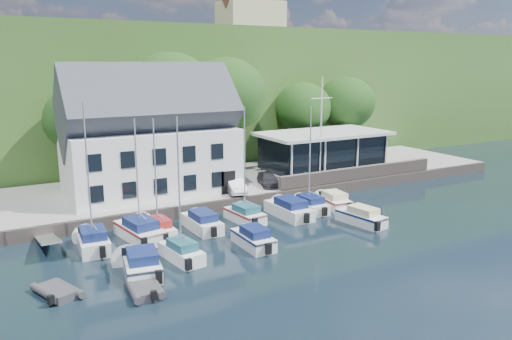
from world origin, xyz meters
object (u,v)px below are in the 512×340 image
(club_pavilion, at_px, (323,152))
(boat_r2_1, at_px, (179,195))
(boat_r2_4, at_px, (361,215))
(dinghy_1, at_px, (144,287))
(boat_r1_2, at_px, (156,179))
(car_blue, at_px, (296,175))
(boat_r1_3, at_px, (202,220))
(flagpole, at_px, (321,129))
(boat_r1_5, at_px, (289,207))
(boat_r1_4, at_px, (245,167))
(car_dgrey, at_px, (268,179))
(dinghy_0, at_px, (57,290))
(harbor_building, at_px, (150,142))
(boat_r1_0, at_px, (88,182))
(boat_r2_0, at_px, (141,262))
(boat_r2_2, at_px, (253,237))
(boat_r1_6, at_px, (310,162))
(car_silver, at_px, (233,185))
(boat_r1_7, at_px, (333,199))
(boat_r1_1, at_px, (137,173))
(car_white, at_px, (235,185))

(club_pavilion, relative_size, boat_r2_1, 1.58)
(boat_r2_4, bearing_deg, dinghy_1, -178.10)
(club_pavilion, xyz_separation_m, boat_r1_2, (-20.33, -8.18, 1.13))
(club_pavilion, height_order, car_blue, club_pavilion)
(car_blue, relative_size, boat_r1_3, 0.65)
(flagpole, height_order, boat_r1_5, flagpole)
(car_blue, distance_m, boat_r1_4, 10.49)
(boat_r1_3, bearing_deg, car_dgrey, 31.42)
(boat_r1_5, height_order, dinghy_0, boat_r1_5)
(dinghy_0, bearing_deg, harbor_building, 35.86)
(flagpole, relative_size, dinghy_0, 3.50)
(boat_r1_0, xyz_separation_m, boat_r2_1, (4.45, -4.54, -0.42))
(boat_r1_4, distance_m, boat_r2_0, 11.93)
(boat_r2_0, relative_size, boat_r2_2, 1.06)
(dinghy_1, bearing_deg, boat_r1_3, 54.15)
(boat_r1_5, xyz_separation_m, boat_r1_6, (2.29, 0.50, 3.39))
(dinghy_0, bearing_deg, boat_r2_4, -16.92)
(boat_r2_0, bearing_deg, boat_r2_1, 26.33)
(car_silver, height_order, boat_r1_6, boat_r1_6)
(boat_r1_7, bearing_deg, boat_r1_6, -174.57)
(boat_r1_2, height_order, boat_r1_6, boat_r1_2)
(boat_r1_3, bearing_deg, car_silver, 43.98)
(boat_r1_0, height_order, boat_r2_0, boat_r1_0)
(boat_r1_6, bearing_deg, car_dgrey, 95.39)
(boat_r1_3, distance_m, boat_r2_4, 12.06)
(club_pavilion, bearing_deg, harbor_building, 178.41)
(boat_r2_1, bearing_deg, boat_r1_2, 80.23)
(boat_r2_2, bearing_deg, boat_r1_3, 108.63)
(boat_r1_1, height_order, boat_r2_1, boat_r1_1)
(car_blue, distance_m, dinghy_0, 25.93)
(boat_r2_2, distance_m, boat_r2_4, 9.48)
(boat_r2_4, bearing_deg, boat_r1_7, 69.92)
(boat_r1_6, bearing_deg, harbor_building, 140.80)
(boat_r1_1, xyz_separation_m, boat_r1_3, (4.55, -0.26, -4.01))
(boat_r1_3, xyz_separation_m, dinghy_1, (-6.72, -8.07, -0.39))
(boat_r1_1, bearing_deg, boat_r2_1, -86.59)
(boat_r1_2, xyz_separation_m, boat_r1_5, (10.61, -0.61, -3.41))
(car_white, relative_size, boat_r2_0, 0.71)
(car_dgrey, bearing_deg, boat_r2_0, -126.29)
(boat_r1_3, xyz_separation_m, boat_r1_6, (9.62, 0.12, 3.43))
(boat_r2_2, distance_m, dinghy_0, 12.56)
(boat_r1_0, xyz_separation_m, boat_r2_0, (1.68, -5.38, -3.84))
(boat_r2_1, bearing_deg, harbor_building, 71.30)
(boat_r1_2, bearing_deg, boat_r2_4, -22.11)
(car_white, distance_m, car_dgrey, 3.91)
(car_dgrey, distance_m, boat_r1_4, 8.37)
(boat_r1_3, relative_size, dinghy_1, 2.06)
(car_white, height_order, boat_r2_0, car_white)
(flagpole, relative_size, boat_r2_2, 1.85)
(car_blue, xyz_separation_m, dinghy_1, (-18.85, -13.93, -1.33))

